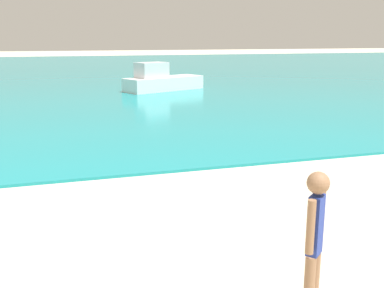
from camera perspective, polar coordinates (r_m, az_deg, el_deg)
water at (r=38.84m, az=-14.43°, el=8.85°), size 160.00×60.00×0.06m
person_standing at (r=4.45m, az=15.07°, el=-11.71°), size 0.29×0.26×1.56m
boat_near at (r=23.51m, az=-3.87°, el=7.92°), size 4.43×2.94×1.44m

